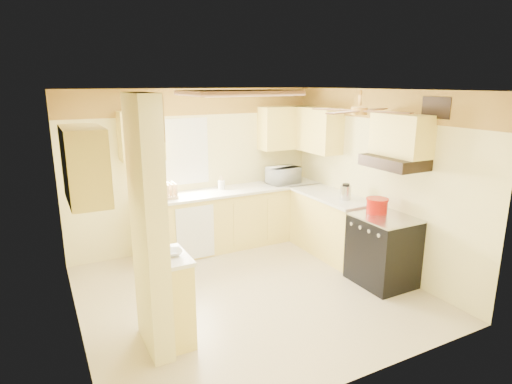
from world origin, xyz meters
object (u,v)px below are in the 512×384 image
bowl (173,253)px  kettle (346,192)px  dutch_oven (377,205)px  stove (383,250)px  microwave (283,175)px

bowl → kettle: bearing=16.4°
bowl → dutch_oven: (2.83, 0.20, 0.05)m
kettle → dutch_oven: bearing=-89.4°
dutch_oven → kettle: bearing=90.6°
stove → kettle: kettle is taller
bowl → dutch_oven: 2.84m
stove → bowl: size_ratio=4.66×
bowl → dutch_oven: bearing=4.0°
dutch_oven → stove: bearing=-98.2°
stove → microwave: microwave is taller
bowl → kettle: kettle is taller
microwave → bowl: size_ratio=2.61×
dutch_oven → kettle: (-0.01, 0.64, 0.04)m
stove → microwave: bearing=96.7°
microwave → kettle: bearing=95.9°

